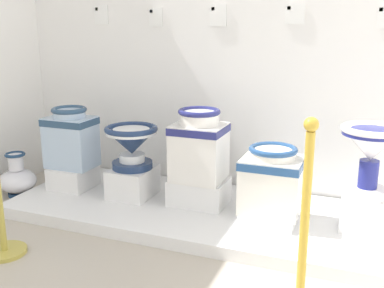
{
  "coord_description": "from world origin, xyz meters",
  "views": [
    {
      "loc": [
        2.78,
        -0.36,
        1.32
      ],
      "look_at": [
        1.68,
        2.44,
        0.54
      ],
      "focal_mm": 42.56,
      "sensor_mm": 36.0,
      "label": 1
    }
  ],
  "objects": [
    {
      "name": "display_platform",
      "position": [
        1.72,
        2.44,
        0.04
      ],
      "size": [
        2.69,
        1.05,
        0.08
      ],
      "primitive_type": "cube",
      "color": "white",
      "rests_on": "ground_plane"
    },
    {
      "name": "plinth_block_squat_floral",
      "position": [
        0.67,
        2.45,
        0.17
      ],
      "size": [
        0.3,
        0.31,
        0.17
      ],
      "primitive_type": "cube",
      "color": "white",
      "rests_on": "display_platform"
    },
    {
      "name": "antique_toilet_squat_floral",
      "position": [
        0.67,
        2.45,
        0.5
      ],
      "size": [
        0.37,
        0.27,
        0.47
      ],
      "color": "#AAC3DD",
      "rests_on": "plinth_block_squat_floral"
    },
    {
      "name": "plinth_block_tall_cobalt",
      "position": [
        1.2,
        2.46,
        0.19
      ],
      "size": [
        0.29,
        0.34,
        0.22
      ],
      "primitive_type": "cube",
      "color": "white",
      "rests_on": "display_platform"
    },
    {
      "name": "antique_toilet_tall_cobalt",
      "position": [
        1.2,
        2.46,
        0.5
      ],
      "size": [
        0.39,
        0.39,
        0.32
      ],
      "color": "navy",
      "rests_on": "plinth_block_tall_cobalt"
    },
    {
      "name": "plinth_block_slender_white",
      "position": [
        1.71,
        2.49,
        0.18
      ],
      "size": [
        0.39,
        0.29,
        0.18
      ],
      "primitive_type": "cube",
      "color": "white",
      "rests_on": "display_platform"
    },
    {
      "name": "antique_toilet_slender_white",
      "position": [
        1.71,
        2.49,
        0.52
      ],
      "size": [
        0.36,
        0.32,
        0.5
      ],
      "color": "white",
      "rests_on": "plinth_block_slender_white"
    },
    {
      "name": "plinth_block_rightmost",
      "position": [
        2.24,
        2.4,
        0.11
      ],
      "size": [
        0.34,
        0.38,
        0.06
      ],
      "primitive_type": "cube",
      "color": "white",
      "rests_on": "display_platform"
    },
    {
      "name": "antique_toilet_rightmost",
      "position": [
        2.24,
        2.4,
        0.37
      ],
      "size": [
        0.38,
        0.34,
        0.44
      ],
      "color": "white",
      "rests_on": "plinth_block_rightmost"
    },
    {
      "name": "plinth_block_central_ornate",
      "position": [
        2.82,
        2.49,
        0.19
      ],
      "size": [
        0.28,
        0.29,
        0.21
      ],
      "primitive_type": "cube",
      "color": "white",
      "rests_on": "display_platform"
    },
    {
      "name": "antique_toilet_central_ornate",
      "position": [
        2.82,
        2.49,
        0.61
      ],
      "size": [
        0.37,
        0.37,
        0.45
      ],
      "color": "white",
      "rests_on": "plinth_block_central_ornate"
    },
    {
      "name": "info_placard_first",
      "position": [
        0.66,
        2.97,
        1.41
      ],
      "size": [
        0.13,
        0.01,
        0.15
      ],
      "color": "white"
    },
    {
      "name": "info_placard_second",
      "position": [
        1.16,
        2.97,
        1.39
      ],
      "size": [
        0.11,
        0.01,
        0.15
      ],
      "color": "white"
    },
    {
      "name": "info_placard_third",
      "position": [
        1.68,
        2.97,
        1.4
      ],
      "size": [
        0.13,
        0.01,
        0.16
      ],
      "color": "white"
    },
    {
      "name": "info_placard_fourth",
      "position": [
        2.24,
        2.97,
        1.4
      ],
      "size": [
        0.13,
        0.01,
        0.14
      ],
      "color": "white"
    },
    {
      "name": "decorative_vase_spare",
      "position": [
        0.23,
        2.32,
        0.14
      ],
      "size": [
        0.29,
        0.29,
        0.35
      ],
      "color": "navy",
      "rests_on": "ground_plane"
    },
    {
      "name": "stanchion_post_near_right",
      "position": [
        2.57,
        1.52,
        0.27
      ],
      "size": [
        0.26,
        0.26,
        0.96
      ],
      "color": "gold",
      "rests_on": "ground_plane"
    }
  ]
}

